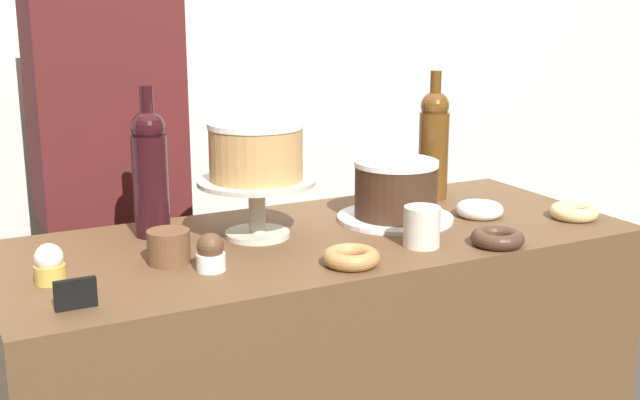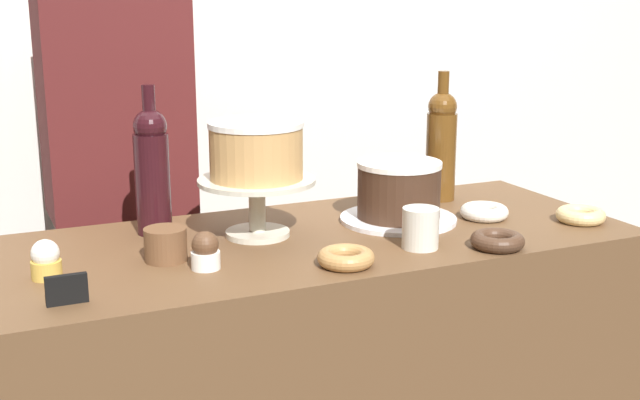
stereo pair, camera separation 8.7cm
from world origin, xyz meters
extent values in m
cube|color=silver|center=(0.00, 0.86, 1.30)|extent=(6.00, 0.05, 2.60)
cylinder|color=beige|center=(-0.12, 0.05, 0.90)|extent=(0.14, 0.14, 0.01)
cylinder|color=beige|center=(-0.12, 0.05, 0.96)|extent=(0.04, 0.04, 0.11)
cylinder|color=beige|center=(-0.12, 0.05, 1.02)|extent=(0.25, 0.25, 0.01)
cylinder|color=tan|center=(-0.12, 0.05, 1.08)|extent=(0.20, 0.20, 0.11)
cylinder|color=white|center=(-0.12, 0.05, 1.14)|extent=(0.20, 0.20, 0.01)
cylinder|color=white|center=(0.21, 0.03, 0.90)|extent=(0.27, 0.27, 0.01)
cylinder|color=#3D2619|center=(0.21, 0.03, 0.96)|extent=(0.19, 0.19, 0.12)
cylinder|color=white|center=(0.21, 0.03, 1.03)|extent=(0.19, 0.19, 0.01)
cylinder|color=#5B3814|center=(0.41, 0.17, 1.00)|extent=(0.08, 0.08, 0.22)
sphere|color=#5B3814|center=(0.41, 0.17, 1.13)|extent=(0.07, 0.07, 0.07)
cylinder|color=#5B3814|center=(0.41, 0.17, 1.18)|extent=(0.03, 0.03, 0.08)
cylinder|color=black|center=(-0.32, 0.17, 1.00)|extent=(0.08, 0.08, 0.22)
sphere|color=black|center=(-0.32, 0.17, 1.13)|extent=(0.07, 0.07, 0.07)
cylinder|color=black|center=(-0.32, 0.17, 1.18)|extent=(0.03, 0.03, 0.08)
cylinder|color=white|center=(-0.29, -0.11, 0.91)|extent=(0.06, 0.06, 0.03)
sphere|color=brown|center=(-0.29, -0.11, 0.94)|extent=(0.05, 0.05, 0.05)
cylinder|color=gold|center=(-0.57, -0.04, 0.91)|extent=(0.06, 0.06, 0.03)
sphere|color=white|center=(-0.57, -0.04, 0.94)|extent=(0.05, 0.05, 0.05)
torus|color=#E0C17F|center=(0.59, -0.14, 0.91)|extent=(0.11, 0.11, 0.03)
torus|color=silver|center=(0.41, -0.03, 0.91)|extent=(0.11, 0.11, 0.03)
torus|color=#B27F47|center=(-0.04, -0.21, 0.91)|extent=(0.11, 0.11, 0.03)
torus|color=#472D1E|center=(0.30, -0.23, 0.91)|extent=(0.11, 0.11, 0.03)
cylinder|color=brown|center=(-0.35, -0.03, 0.90)|extent=(0.08, 0.08, 0.01)
cylinder|color=brown|center=(-0.35, -0.03, 0.91)|extent=(0.08, 0.08, 0.01)
cylinder|color=brown|center=(-0.35, -0.03, 0.92)|extent=(0.08, 0.08, 0.01)
cylinder|color=brown|center=(-0.35, -0.03, 0.93)|extent=(0.08, 0.08, 0.01)
cylinder|color=brown|center=(-0.35, -0.03, 0.94)|extent=(0.08, 0.08, 0.01)
cylinder|color=brown|center=(-0.35, -0.03, 0.95)|extent=(0.08, 0.08, 0.01)
cube|color=black|center=(-0.56, -0.19, 0.92)|extent=(0.07, 0.01, 0.05)
cylinder|color=silver|center=(0.15, -0.16, 0.94)|extent=(0.08, 0.08, 0.08)
cube|color=black|center=(-0.32, 0.55, 0.42)|extent=(0.28, 0.18, 0.85)
cube|color=#4C1919|center=(-0.32, 0.55, 1.12)|extent=(0.36, 0.22, 0.55)
camera|label=1|loc=(-0.79, -1.54, 1.41)|focal=46.63mm
camera|label=2|loc=(-0.71, -1.58, 1.41)|focal=46.63mm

